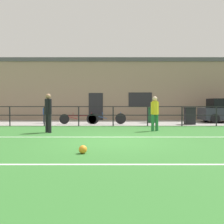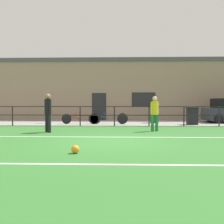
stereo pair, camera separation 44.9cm
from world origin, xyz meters
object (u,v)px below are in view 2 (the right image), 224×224
(bicycle_parked_2, at_px, (80,119))
(trash_bin_0, at_px, (192,116))
(player_goalkeeper, at_px, (48,110))
(trash_bin_1, at_px, (154,115))
(player_striker, at_px, (155,111))
(spectator_child, at_px, (48,113))
(soccer_ball_match, at_px, (75,149))
(bicycle_parked_1, at_px, (109,118))

(bicycle_parked_2, distance_m, trash_bin_0, 6.95)
(player_goalkeeper, bearing_deg, trash_bin_1, -85.49)
(player_striker, relative_size, spectator_child, 1.40)
(player_striker, relative_size, bicycle_parked_2, 0.71)
(soccer_ball_match, distance_m, bicycle_parked_2, 9.46)
(spectator_child, height_order, trash_bin_1, spectator_child)
(soccer_ball_match, distance_m, spectator_child, 10.48)
(trash_bin_0, relative_size, trash_bin_1, 1.03)
(player_goalkeeper, relative_size, bicycle_parked_2, 0.76)
(spectator_child, xyz_separation_m, bicycle_parked_2, (2.15, -0.50, -0.34))
(spectator_child, distance_m, bicycle_parked_1, 4.03)
(bicycle_parked_1, height_order, trash_bin_0, trash_bin_0)
(trash_bin_0, height_order, trash_bin_1, trash_bin_0)
(player_striker, xyz_separation_m, bicycle_parked_1, (-2.36, 3.83, -0.57))
(player_goalkeeper, xyz_separation_m, soccer_ball_match, (2.11, -4.86, -0.89))
(bicycle_parked_1, relative_size, trash_bin_1, 2.30)
(spectator_child, distance_m, bicycle_parked_2, 2.24)
(player_goalkeeper, relative_size, spectator_child, 1.49)
(player_goalkeeper, distance_m, trash_bin_1, 7.90)
(spectator_child, relative_size, bicycle_parked_1, 0.50)
(trash_bin_0, bearing_deg, bicycle_parked_1, 177.26)
(player_striker, bearing_deg, soccer_ball_match, -145.15)
(bicycle_parked_2, bearing_deg, player_striker, -42.43)
(bicycle_parked_1, bearing_deg, soccer_ball_match, -92.89)
(bicycle_parked_2, bearing_deg, player_goalkeeper, -99.44)
(bicycle_parked_2, height_order, trash_bin_0, trash_bin_0)
(player_goalkeeper, distance_m, soccer_ball_match, 5.37)
(player_striker, distance_m, trash_bin_1, 4.99)
(player_goalkeeper, height_order, player_striker, player_goalkeeper)
(trash_bin_1, bearing_deg, soccer_ball_match, -108.23)
(player_goalkeeper, xyz_separation_m, player_striker, (4.94, 0.67, -0.06))
(spectator_child, bearing_deg, player_goalkeeper, 99.70)
(soccer_ball_match, bearing_deg, bicycle_parked_1, 87.11)
(spectator_child, bearing_deg, bicycle_parked_1, 166.87)
(spectator_child, height_order, bicycle_parked_1, spectator_child)
(bicycle_parked_2, bearing_deg, soccer_ball_match, -81.72)
(spectator_child, bearing_deg, bicycle_parked_2, 160.96)
(bicycle_parked_1, height_order, bicycle_parked_2, bicycle_parked_1)
(bicycle_parked_2, distance_m, trash_bin_1, 4.93)
(bicycle_parked_1, bearing_deg, bicycle_parked_2, 180.00)
(trash_bin_1, bearing_deg, bicycle_parked_2, -167.12)
(soccer_ball_match, xyz_separation_m, trash_bin_1, (3.44, 10.46, 0.43))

